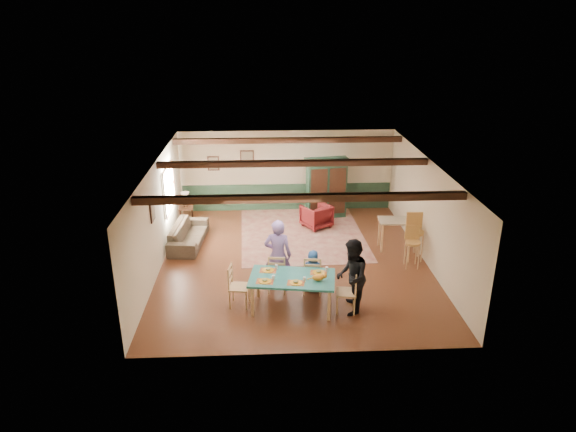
{
  "coord_description": "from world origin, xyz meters",
  "views": [
    {
      "loc": [
        -0.78,
        -12.32,
        6.13
      ],
      "look_at": [
        -0.14,
        0.42,
        1.15
      ],
      "focal_mm": 32.0,
      "sensor_mm": 36.0,
      "label": 1
    }
  ],
  "objects_px": {
    "dining_table": "(292,293)",
    "armchair": "(316,216)",
    "counter_table": "(397,234)",
    "armoire": "(326,188)",
    "person_woman": "(352,277)",
    "bar_stool_left": "(412,247)",
    "person_man": "(278,255)",
    "dining_chair_end_right": "(346,291)",
    "dining_chair_far_right": "(313,274)",
    "table_lamp": "(185,200)",
    "person_child": "(313,271)",
    "end_table": "(186,215)",
    "bar_stool_right": "(415,238)",
    "sofa": "(189,234)",
    "dining_chair_far_left": "(278,272)",
    "dining_chair_end_left": "(239,286)",
    "cat": "(318,277)"
  },
  "relations": [
    {
      "from": "person_child",
      "to": "dining_chair_far_right",
      "type": "bearing_deg",
      "value": 90.0
    },
    {
      "from": "person_woman",
      "to": "end_table",
      "type": "bearing_deg",
      "value": -132.92
    },
    {
      "from": "sofa",
      "to": "table_lamp",
      "type": "relative_size",
      "value": 4.24
    },
    {
      "from": "person_man",
      "to": "person_woman",
      "type": "distance_m",
      "value": 1.9
    },
    {
      "from": "armoire",
      "to": "table_lamp",
      "type": "bearing_deg",
      "value": 177.1
    },
    {
      "from": "armoire",
      "to": "bar_stool_left",
      "type": "relative_size",
      "value": 1.76
    },
    {
      "from": "dining_chair_far_left",
      "to": "dining_chair_end_left",
      "type": "height_order",
      "value": "same"
    },
    {
      "from": "table_lamp",
      "to": "cat",
      "type": "bearing_deg",
      "value": -56.48
    },
    {
      "from": "person_child",
      "to": "end_table",
      "type": "distance_m",
      "value": 5.73
    },
    {
      "from": "counter_table",
      "to": "armoire",
      "type": "bearing_deg",
      "value": 122.74
    },
    {
      "from": "bar_stool_left",
      "to": "person_woman",
      "type": "bearing_deg",
      "value": -129.81
    },
    {
      "from": "person_child",
      "to": "bar_stool_left",
      "type": "relative_size",
      "value": 0.94
    },
    {
      "from": "dining_chair_far_left",
      "to": "bar_stool_right",
      "type": "bearing_deg",
      "value": -149.26
    },
    {
      "from": "person_man",
      "to": "person_child",
      "type": "bearing_deg",
      "value": -180.0
    },
    {
      "from": "dining_chair_far_left",
      "to": "table_lamp",
      "type": "xyz_separation_m",
      "value": [
        -2.74,
        4.43,
        0.29
      ]
    },
    {
      "from": "dining_table",
      "to": "bar_stool_left",
      "type": "distance_m",
      "value": 3.74
    },
    {
      "from": "bar_stool_left",
      "to": "bar_stool_right",
      "type": "xyz_separation_m",
      "value": [
        0.17,
        0.42,
        0.09
      ]
    },
    {
      "from": "bar_stool_left",
      "to": "dining_chair_far_left",
      "type": "bearing_deg",
      "value": -159.57
    },
    {
      "from": "dining_table",
      "to": "bar_stool_left",
      "type": "bearing_deg",
      "value": 30.32
    },
    {
      "from": "person_woman",
      "to": "sofa",
      "type": "bearing_deg",
      "value": -124.76
    },
    {
      "from": "armoire",
      "to": "dining_chair_far_left",
      "type": "bearing_deg",
      "value": -117.53
    },
    {
      "from": "person_man",
      "to": "end_table",
      "type": "bearing_deg",
      "value": -49.13
    },
    {
      "from": "dining_chair_end_right",
      "to": "person_woman",
      "type": "height_order",
      "value": "person_woman"
    },
    {
      "from": "dining_chair_far_right",
      "to": "cat",
      "type": "bearing_deg",
      "value": 100.37
    },
    {
      "from": "armchair",
      "to": "sofa",
      "type": "xyz_separation_m",
      "value": [
        -3.79,
        -1.11,
        -0.06
      ]
    },
    {
      "from": "dining_table",
      "to": "armchair",
      "type": "bearing_deg",
      "value": 77.8
    },
    {
      "from": "dining_chair_far_right",
      "to": "table_lamp",
      "type": "distance_m",
      "value": 5.79
    },
    {
      "from": "person_woman",
      "to": "dining_chair_end_right",
      "type": "bearing_deg",
      "value": -90.0
    },
    {
      "from": "dining_table",
      "to": "counter_table",
      "type": "distance_m",
      "value": 4.32
    },
    {
      "from": "dining_chair_far_right",
      "to": "table_lamp",
      "type": "relative_size",
      "value": 2.01
    },
    {
      "from": "person_man",
      "to": "bar_stool_left",
      "type": "bearing_deg",
      "value": -155.49
    },
    {
      "from": "dining_table",
      "to": "bar_stool_right",
      "type": "distance_m",
      "value": 4.12
    },
    {
      "from": "sofa",
      "to": "end_table",
      "type": "distance_m",
      "value": 1.64
    },
    {
      "from": "dining_chair_far_left",
      "to": "bar_stool_left",
      "type": "relative_size",
      "value": 0.89
    },
    {
      "from": "dining_chair_far_left",
      "to": "armoire",
      "type": "distance_m",
      "value": 5.14
    },
    {
      "from": "person_man",
      "to": "counter_table",
      "type": "distance_m",
      "value": 4.03
    },
    {
      "from": "person_man",
      "to": "counter_table",
      "type": "height_order",
      "value": "person_man"
    },
    {
      "from": "person_man",
      "to": "dining_chair_far_right",
      "type": "bearing_deg",
      "value": 174.29
    },
    {
      "from": "armchair",
      "to": "bar_stool_right",
      "type": "height_order",
      "value": "bar_stool_right"
    },
    {
      "from": "dining_chair_end_right",
      "to": "armoire",
      "type": "height_order",
      "value": "armoire"
    },
    {
      "from": "person_child",
      "to": "counter_table",
      "type": "xyz_separation_m",
      "value": [
        2.58,
        2.23,
        -0.08
      ]
    },
    {
      "from": "dining_chair_end_left",
      "to": "end_table",
      "type": "relative_size",
      "value": 1.84
    },
    {
      "from": "dining_chair_far_right",
      "to": "counter_table",
      "type": "xyz_separation_m",
      "value": [
        2.59,
        2.32,
        -0.05
      ]
    },
    {
      "from": "person_woman",
      "to": "armoire",
      "type": "bearing_deg",
      "value": -172.83
    },
    {
      "from": "dining_table",
      "to": "person_child",
      "type": "bearing_deg",
      "value": 54.9
    },
    {
      "from": "armchair",
      "to": "sofa",
      "type": "relative_size",
      "value": 0.38
    },
    {
      "from": "person_woman",
      "to": "bar_stool_left",
      "type": "distance_m",
      "value": 2.86
    },
    {
      "from": "person_man",
      "to": "person_woman",
      "type": "bearing_deg",
      "value": 154.13
    },
    {
      "from": "person_child",
      "to": "table_lamp",
      "type": "xyz_separation_m",
      "value": [
        -3.57,
        4.47,
        0.26
      ]
    },
    {
      "from": "person_woman",
      "to": "dining_chair_far_left",
      "type": "bearing_deg",
      "value": -113.57
    }
  ]
}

